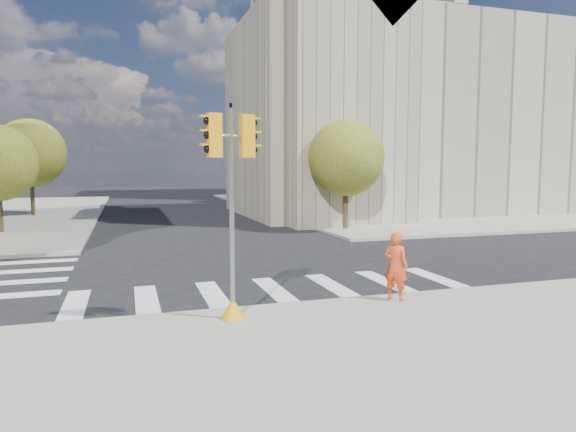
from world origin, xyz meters
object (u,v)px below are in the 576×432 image
at_px(lamp_far, 268,155).
at_px(photographer, 396,266).
at_px(lamp_near, 327,151).
at_px(traffic_signal, 232,229).

bearing_deg(lamp_far, photographer, -99.69).
height_order(lamp_near, lamp_far, same).
xyz_separation_m(lamp_far, photographer, (-5.57, -32.60, -3.54)).
bearing_deg(lamp_near, photographer, -106.66).
relative_size(lamp_far, traffic_signal, 1.68).
distance_m(lamp_near, traffic_signal, 21.56).
bearing_deg(traffic_signal, photographer, -3.67).
bearing_deg(traffic_signal, lamp_far, 64.45).
bearing_deg(lamp_near, lamp_far, 90.00).
distance_m(traffic_signal, photographer, 4.52).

